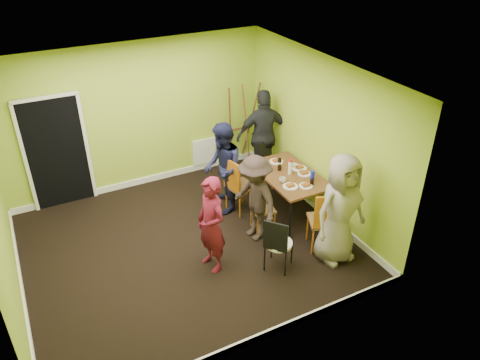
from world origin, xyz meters
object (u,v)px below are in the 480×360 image
object	(u,v)px
thermos	(290,168)
orange_bottle	(279,166)
chair_bentwood	(278,242)
chair_left_far	(237,183)
person_back_end	(264,136)
chair_left_near	(259,206)
person_left_near	(255,198)
chair_back_end	(265,153)
blue_bottle	(312,176)
chair_front_end	(325,218)
easel	(242,126)
person_left_far	(223,169)
person_standing	(211,225)
person_front_end	(340,209)
dining_table	(289,177)

from	to	relation	value
thermos	orange_bottle	bearing A→B (deg)	103.43
chair_bentwood	orange_bottle	size ratio (longest dim) A/B	12.59
chair_left_far	person_back_end	size ratio (longest dim) A/B	0.57
chair_left_near	person_left_near	bearing A→B (deg)	-42.43
chair_left_near	chair_back_end	world-z (taller)	chair_back_end
blue_bottle	chair_bentwood	bearing A→B (deg)	-143.06
chair_front_end	orange_bottle	xyz separation A→B (m)	(0.06, 1.49, 0.18)
chair_left_near	orange_bottle	bearing A→B (deg)	136.57
easel	person_left_near	world-z (taller)	easel
person_left_far	person_back_end	size ratio (longest dim) A/B	0.90
blue_bottle	person_standing	xyz separation A→B (m)	(-2.07, -0.42, -0.07)
chair_front_end	easel	world-z (taller)	easel
chair_bentwood	easel	distance (m)	3.36
person_standing	chair_front_end	bearing A→B (deg)	64.80
chair_back_end	person_left_far	distance (m)	1.26
thermos	person_left_near	size ratio (longest dim) A/B	0.16
chair_front_end	person_left_near	bearing A→B (deg)	156.89
person_left_near	person_front_end	size ratio (longest dim) A/B	0.83
person_standing	easel	bearing A→B (deg)	133.95
chair_left_far	person_back_end	world-z (taller)	person_back_end
chair_left_far	person_front_end	size ratio (longest dim) A/B	0.59
easel	person_left_far	bearing A→B (deg)	-129.15
orange_bottle	person_standing	bearing A→B (deg)	-149.88
chair_front_end	blue_bottle	size ratio (longest dim) A/B	6.11
chair_back_end	person_left_near	xyz separation A→B (m)	(-1.04, -1.47, 0.11)
dining_table	thermos	bearing A→B (deg)	-20.86
dining_table	blue_bottle	distance (m)	0.46
dining_table	person_front_end	world-z (taller)	person_front_end
chair_bentwood	person_left_far	size ratio (longest dim) A/B	0.56
person_back_end	person_front_end	distance (m)	2.69
dining_table	chair_left_near	world-z (taller)	chair_left_near
chair_front_end	thermos	distance (m)	1.26
chair_front_end	person_back_end	world-z (taller)	person_back_end
thermos	person_standing	xyz separation A→B (m)	(-1.85, -0.77, -0.10)
dining_table	chair_left_far	world-z (taller)	chair_left_far
chair_left_far	easel	distance (m)	1.77
person_back_end	chair_back_end	bearing A→B (deg)	82.70
person_standing	blue_bottle	bearing A→B (deg)	90.89
blue_bottle	dining_table	bearing A→B (deg)	123.46
chair_bentwood	person_left_far	distance (m)	1.88
chair_front_end	chair_bentwood	xyz separation A→B (m)	(-0.89, -0.06, -0.10)
chair_back_end	person_left_near	size ratio (longest dim) A/B	0.60
chair_left_near	easel	xyz separation A→B (m)	(0.82, 2.17, 0.40)
person_left_far	dining_table	bearing A→B (deg)	80.58
dining_table	orange_bottle	xyz separation A→B (m)	(-0.04, 0.26, 0.09)
easel	chair_bentwood	bearing A→B (deg)	-108.60
chair_front_end	thermos	bearing A→B (deg)	106.65
person_standing	person_front_end	world-z (taller)	person_front_end
dining_table	person_standing	size ratio (longest dim) A/B	0.97
person_standing	person_back_end	size ratio (longest dim) A/B	0.83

